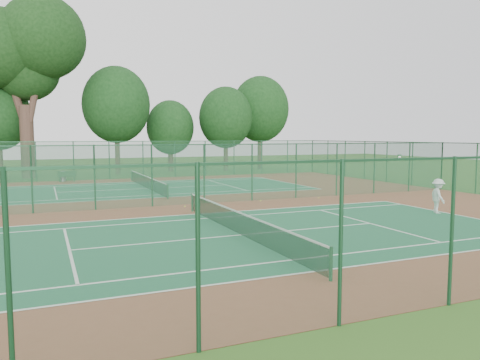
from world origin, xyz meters
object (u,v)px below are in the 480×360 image
Objects in this scene: trash_bin at (63,176)px; bench at (67,176)px; big_tree at (25,49)px; player_near at (438,196)px.

trash_bin is 0.65m from bench.
bench is 13.13m from big_tree.
player_near is 1.97× the size of trash_bin.
big_tree is (-2.71, 5.02, 11.52)m from trash_bin.
bench is (0.31, -0.56, 0.03)m from trash_bin.
player_near is at bearing -57.19° from big_tree.
bench is at bearing -61.51° from big_tree.
big_tree reaches higher than bench.
bench reaches higher than trash_bin.
trash_bin is at bearing 125.14° from bench.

